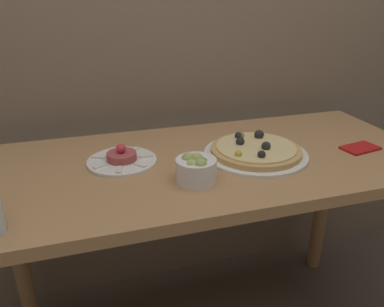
% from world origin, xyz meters
% --- Properties ---
extents(dining_table, '(1.43, 0.63, 0.78)m').
position_xyz_m(dining_table, '(0.00, 0.32, 0.66)').
color(dining_table, '#AD7F51').
rests_on(dining_table, ground_plane).
extents(pizza_plate, '(0.33, 0.33, 0.06)m').
position_xyz_m(pizza_plate, '(0.15, 0.30, 0.79)').
color(pizza_plate, white).
rests_on(pizza_plate, dining_table).
extents(tartare_plate, '(0.21, 0.21, 0.06)m').
position_xyz_m(tartare_plate, '(-0.27, 0.36, 0.79)').
color(tartare_plate, white).
rests_on(tartare_plate, dining_table).
extents(small_bowl, '(0.11, 0.11, 0.08)m').
position_xyz_m(small_bowl, '(-0.09, 0.18, 0.82)').
color(small_bowl, white).
rests_on(small_bowl, dining_table).
extents(napkin, '(0.13, 0.09, 0.01)m').
position_xyz_m(napkin, '(0.50, 0.24, 0.78)').
color(napkin, red).
rests_on(napkin, dining_table).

